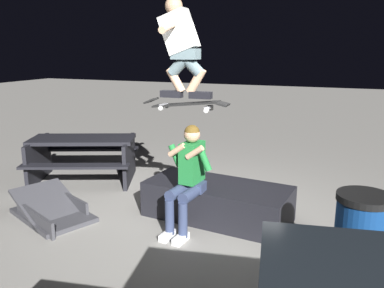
% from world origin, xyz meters
% --- Properties ---
extents(ground_plane, '(40.00, 40.00, 0.00)m').
position_xyz_m(ground_plane, '(0.00, 0.00, 0.00)').
color(ground_plane, gray).
extents(ledge_box_main, '(1.96, 1.03, 0.47)m').
position_xyz_m(ledge_box_main, '(-0.22, -0.17, 0.24)').
color(ledge_box_main, black).
rests_on(ledge_box_main, ground).
extents(person_sitting_on_ledge, '(0.60, 0.77, 1.31)m').
position_xyz_m(person_sitting_on_ledge, '(0.02, 0.28, 0.72)').
color(person_sitting_on_ledge, '#2D3856').
rests_on(person_sitting_on_ledge, ground).
extents(skateboard, '(1.03, 0.23, 0.13)m').
position_xyz_m(skateboard, '(0.05, 0.25, 1.56)').
color(skateboard, black).
extents(skater_airborne, '(0.62, 0.89, 1.12)m').
position_xyz_m(skater_airborne, '(0.11, 0.25, 2.25)').
color(skater_airborne, black).
extents(kicker_ramp, '(1.32, 1.11, 0.45)m').
position_xyz_m(kicker_ramp, '(1.83, 0.62, 0.07)').
color(kicker_ramp, '#38383D').
rests_on(kicker_ramp, ground).
extents(picnic_table_back, '(2.08, 1.89, 0.75)m').
position_xyz_m(picnic_table_back, '(2.37, -0.80, 0.50)').
color(picnic_table_back, black).
rests_on(picnic_table_back, ground).
extents(trash_bin, '(0.49, 0.49, 0.96)m').
position_xyz_m(trash_bin, '(-1.92, 0.93, 0.48)').
color(trash_bin, navy).
rests_on(trash_bin, ground).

